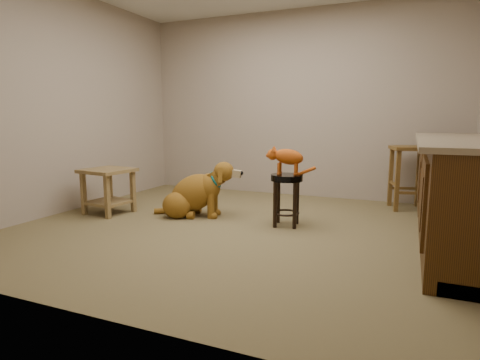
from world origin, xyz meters
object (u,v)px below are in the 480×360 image
at_px(padded_stool, 287,190).
at_px(side_table, 108,184).
at_px(golden_retriever, 195,194).
at_px(wood_stool, 408,177).
at_px(tabby_kitten, 286,158).

bearing_deg(padded_stool, side_table, -172.17).
relative_size(padded_stool, side_table, 0.95).
relative_size(padded_stool, golden_retriever, 0.52).
distance_m(padded_stool, wood_stool, 1.76).
bearing_deg(golden_retriever, tabby_kitten, -13.59).
bearing_deg(padded_stool, wood_stool, 49.28).
xyz_separation_m(side_table, golden_retriever, (0.99, 0.28, -0.10)).
bearing_deg(padded_stool, tabby_kitten, -177.64).
height_order(padded_stool, side_table, padded_stool).
height_order(padded_stool, wood_stool, wood_stool).
xyz_separation_m(padded_stool, wood_stool, (1.15, 1.33, 0.02)).
bearing_deg(golden_retriever, side_table, -177.68).
xyz_separation_m(wood_stool, side_table, (-3.23, -1.62, -0.06)).
xyz_separation_m(side_table, tabby_kitten, (2.07, 0.29, 0.37)).
bearing_deg(tabby_kitten, wood_stool, 40.93).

